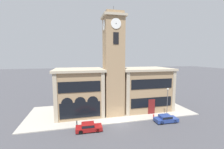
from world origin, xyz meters
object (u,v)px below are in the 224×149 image
Objects in this scene: parked_car_mid at (166,118)px; fire_hydrant at (154,116)px; parked_car_near at (89,127)px; bollard at (77,124)px; street_lamp at (167,98)px.

fire_hydrant is at bearing 131.64° from parked_car_mid.
parked_car_near is at bearing -172.10° from fire_hydrant.
parked_car_near reaches higher than bollard.
parked_car_mid is 4.05× the size of bollard.
bollard is at bearing 136.81° from parked_car_near.
street_lamp is at bearing 8.64° from parked_car_near.
parked_car_mid is at bearing -6.53° from bollard.
parked_car_mid reaches higher than parked_car_near.
parked_car_mid is 4.94× the size of fire_hydrant.
parked_car_mid is at bearing 1.75° from parked_car_near.
fire_hydrant is at bearing -0.27° from bollard.
bollard is 14.66m from fire_hydrant.
street_lamp is at bearing 53.39° from parked_car_mid.
parked_car_mid is (14.29, -0.00, 0.00)m from parked_car_near.
bollard is at bearing 175.23° from parked_car_mid.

